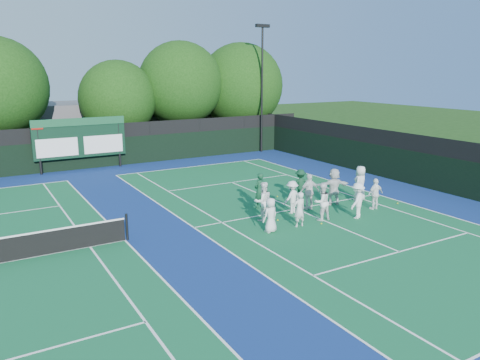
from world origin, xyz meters
TOP-DOWN VIEW (x-y plane):
  - ground at (0.00, 0.00)m, footprint 120.00×120.00m
  - court_apron at (-6.00, 1.00)m, footprint 34.00×32.00m
  - near_court at (0.00, 1.00)m, footprint 11.05×23.85m
  - back_fence at (-6.00, 16.00)m, footprint 34.00×0.08m
  - divider_fence_right at (9.00, 1.00)m, footprint 0.08×32.00m
  - scoreboard at (-7.01, 15.59)m, footprint 6.00×0.21m
  - clubhouse at (-2.00, 24.00)m, footprint 18.00×6.00m
  - light_pole_right at (7.50, 15.70)m, footprint 1.20×0.30m
  - tree_b at (-11.22, 19.58)m, footprint 6.73×6.73m
  - tree_c at (-3.05, 19.58)m, footprint 5.85×5.85m
  - tree_d at (2.19, 19.58)m, footprint 6.85×6.85m
  - tree_e at (7.90, 19.58)m, footprint 7.38×7.38m
  - tennis_ball_0 at (-0.42, -1.42)m, footprint 0.07×0.07m
  - tennis_ball_1 at (0.50, 3.30)m, footprint 0.07×0.07m
  - tennis_ball_2 at (5.02, -0.88)m, footprint 0.07×0.07m
  - tennis_ball_3 at (-1.81, -0.05)m, footprint 0.07×0.07m
  - tennis_ball_4 at (1.79, 3.03)m, footprint 0.07×0.07m
  - tennis_ball_5 at (1.83, 1.47)m, footprint 0.07×0.07m
  - player_front_0 at (-2.94, -1.11)m, footprint 0.81×0.62m
  - player_front_1 at (-1.47, -1.16)m, footprint 0.57×0.38m
  - player_front_2 at (-0.04, -0.94)m, footprint 0.85×0.67m
  - player_front_3 at (1.56, -1.54)m, footprint 1.24×1.00m
  - player_front_4 at (3.31, -0.95)m, footprint 0.91×0.39m
  - player_back_0 at (-2.35, 0.36)m, footprint 0.94×0.77m
  - player_back_1 at (-0.57, 0.59)m, footprint 1.13×0.83m
  - player_back_2 at (0.51, 0.65)m, footprint 1.09×0.55m
  - player_back_3 at (2.13, 0.72)m, footprint 1.81×1.01m
  - player_back_4 at (3.77, 0.55)m, footprint 1.06×0.88m
  - coach_left at (-1.43, 2.09)m, footprint 0.73×0.58m
  - coach_right at (1.29, 2.35)m, footprint 1.18×0.92m

SIDE VIEW (x-z plane):
  - ground at x=0.00m, z-range 0.00..0.00m
  - court_apron at x=-6.00m, z-range 0.00..0.01m
  - near_court at x=0.00m, z-range 0.01..0.01m
  - tennis_ball_0 at x=-0.42m, z-range 0.00..0.07m
  - tennis_ball_1 at x=0.50m, z-range 0.00..0.07m
  - tennis_ball_2 at x=5.02m, z-range 0.00..0.07m
  - tennis_ball_3 at x=-1.81m, z-range 0.00..0.07m
  - tennis_ball_4 at x=1.79m, z-range 0.00..0.07m
  - tennis_ball_5 at x=1.83m, z-range 0.00..0.07m
  - player_front_0 at x=-2.94m, z-range 0.00..1.49m
  - player_front_4 at x=3.31m, z-range 0.00..1.54m
  - player_front_1 at x=-1.47m, z-range 0.00..1.56m
  - player_back_1 at x=-0.57m, z-range 0.00..1.57m
  - coach_right at x=1.29m, z-range 0.00..1.61m
  - player_front_3 at x=1.56m, z-range 0.00..1.67m
  - player_front_2 at x=-0.04m, z-range 0.00..1.72m
  - coach_left at x=-1.43m, z-range 0.00..1.76m
  - player_back_2 at x=0.51m, z-range 0.00..1.78m
  - player_back_0 at x=-2.35m, z-range 0.00..1.79m
  - player_back_4 at x=3.77m, z-range 0.00..1.84m
  - player_back_3 at x=2.13m, z-range 0.00..1.86m
  - back_fence at x=-6.00m, z-range -0.14..2.86m
  - divider_fence_right at x=9.00m, z-range -0.14..2.86m
  - clubhouse at x=-2.00m, z-range 0.00..4.00m
  - scoreboard at x=-7.01m, z-range 0.42..3.97m
  - tree_c at x=-3.05m, z-range 0.62..8.03m
  - tree_e at x=7.90m, z-range 0.60..9.57m
  - tree_b at x=-11.22m, z-range 0.90..9.78m
  - tree_d at x=2.19m, z-range 0.87..9.83m
  - light_pole_right at x=7.50m, z-range 1.24..11.36m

